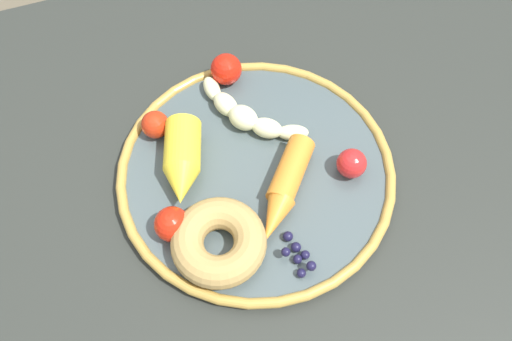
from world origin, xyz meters
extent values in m
plane|color=brown|center=(0.00, 0.00, 0.00)|extent=(6.00, 6.00, 0.00)
cube|color=#292D28|center=(0.00, 0.00, 0.71)|extent=(0.98, 0.86, 0.03)
cube|color=#292C2B|center=(0.43, 0.37, 0.35)|extent=(0.05, 0.05, 0.70)
cylinder|color=#435153|center=(0.01, 0.04, 0.73)|extent=(0.32, 0.32, 0.01)
torus|color=#B68F3E|center=(0.01, 0.04, 0.74)|extent=(0.33, 0.33, 0.01)
ellipsoid|color=beige|center=(-0.01, 0.17, 0.75)|extent=(0.02, 0.04, 0.02)
ellipsoid|color=beige|center=(0.00, 0.14, 0.75)|extent=(0.04, 0.04, 0.02)
ellipsoid|color=beige|center=(0.01, 0.11, 0.75)|extent=(0.05, 0.05, 0.03)
ellipsoid|color=beige|center=(0.04, 0.09, 0.75)|extent=(0.05, 0.04, 0.02)
ellipsoid|color=beige|center=(0.06, 0.07, 0.75)|extent=(0.04, 0.03, 0.02)
cylinder|color=orange|center=(0.04, 0.02, 0.76)|extent=(0.08, 0.08, 0.03)
cone|color=orange|center=(0.00, -0.03, 0.76)|extent=(0.06, 0.06, 0.03)
cylinder|color=yellow|center=(-0.07, 0.09, 0.76)|extent=(0.06, 0.07, 0.04)
cone|color=yellow|center=(-0.08, 0.04, 0.76)|extent=(0.05, 0.05, 0.04)
torus|color=tan|center=(-0.06, -0.04, 0.76)|extent=(0.11, 0.11, 0.04)
sphere|color=#191638|center=(0.01, -0.05, 0.75)|extent=(0.01, 0.01, 0.01)
sphere|color=#191638|center=(0.02, -0.08, 0.75)|extent=(0.01, 0.01, 0.01)
sphere|color=#191638|center=(0.01, -0.07, 0.75)|extent=(0.01, 0.01, 0.01)
sphere|color=#191638|center=(0.01, -0.08, 0.75)|extent=(0.01, 0.01, 0.01)
sphere|color=#191638|center=(0.01, -0.09, 0.75)|extent=(0.01, 0.01, 0.01)
sphere|color=#191638|center=(0.00, -0.07, 0.75)|extent=(0.01, 0.01, 0.01)
sphere|color=#191638|center=(0.02, -0.09, 0.75)|extent=(0.01, 0.01, 0.01)
sphere|color=red|center=(-0.11, 0.00, 0.76)|extent=(0.04, 0.04, 0.04)
sphere|color=red|center=(0.11, 0.01, 0.76)|extent=(0.04, 0.04, 0.04)
sphere|color=red|center=(0.02, 0.19, 0.76)|extent=(0.04, 0.04, 0.04)
sphere|color=red|center=(-0.09, 0.14, 0.76)|extent=(0.03, 0.03, 0.03)
camera|label=1|loc=(-0.10, -0.25, 1.29)|focal=37.13mm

